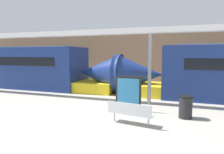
{
  "coord_description": "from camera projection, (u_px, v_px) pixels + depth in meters",
  "views": [
    {
      "loc": [
        3.11,
        -6.55,
        2.63
      ],
      "look_at": [
        -0.32,
        3.45,
        1.4
      ],
      "focal_mm": 32.0,
      "sensor_mm": 36.0,
      "label": 1
    }
  ],
  "objects": [
    {
      "name": "ground_plane",
      "position": [
        90.0,
        124.0,
        7.46
      ],
      "size": [
        60.0,
        60.0,
        0.0
      ],
      "primitive_type": "plane",
      "color": "#A8A093"
    },
    {
      "name": "station_wall",
      "position": [
        144.0,
        55.0,
        18.0
      ],
      "size": [
        56.0,
        0.2,
        5.0
      ],
      "primitive_type": "cube",
      "color": "#937051",
      "rests_on": "ground_plane"
    },
    {
      "name": "train_right",
      "position": [
        14.0,
        68.0,
        16.35
      ],
      "size": [
        18.24,
        2.93,
        3.2
      ],
      "color": "navy",
      "rests_on": "ground_plane"
    },
    {
      "name": "bench_near",
      "position": [
        130.0,
        112.0,
        7.41
      ],
      "size": [
        1.77,
        0.69,
        0.84
      ],
      "rotation": [
        0.0,
        0.0,
        -0.15
      ],
      "color": "#ADB2B7",
      "rests_on": "ground_plane"
    },
    {
      "name": "trash_bin",
      "position": [
        186.0,
        107.0,
        8.16
      ],
      "size": [
        0.56,
        0.56,
        0.93
      ],
      "color": "black",
      "rests_on": "ground_plane"
    },
    {
      "name": "poster_board",
      "position": [
        128.0,
        93.0,
        9.22
      ],
      "size": [
        1.2,
        0.07,
        1.61
      ],
      "color": "black",
      "rests_on": "ground_plane"
    },
    {
      "name": "support_column_near",
      "position": [
        150.0,
        69.0,
        10.28
      ],
      "size": [
        0.19,
        0.19,
        3.67
      ],
      "primitive_type": "cylinder",
      "color": "gray",
      "rests_on": "ground_plane"
    },
    {
      "name": "canopy_beam",
      "position": [
        150.0,
        30.0,
        10.05
      ],
      "size": [
        28.0,
        0.6,
        0.28
      ],
      "primitive_type": "cube",
      "color": "silver",
      "rests_on": "support_column_near"
    }
  ]
}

